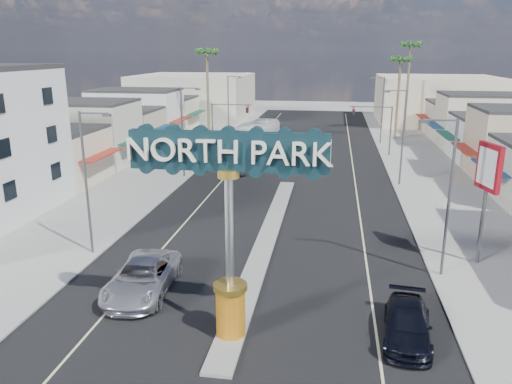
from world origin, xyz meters
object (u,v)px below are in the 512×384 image
(streetlight_l_mid, at_px, (184,128))
(city_bus, at_px, (255,138))
(traffic_signal_right, at_px, (376,121))
(palm_left_far, at_px, (207,57))
(streetlight_l_near, at_px, (88,176))
(streetlight_r_far, at_px, (381,107))
(suv_right, at_px, (407,324))
(gateway_sign, at_px, (229,212))
(streetlight_r_mid, at_px, (401,133))
(bank_pylon_sign, at_px, (488,174))
(streetlight_r_near, at_px, (447,191))
(palm_right_far, at_px, (410,50))
(suv_left, at_px, (143,277))
(traffic_signal_left, at_px, (226,118))
(palm_right_mid, at_px, (401,64))
(car_parked_left, at_px, (239,164))
(streetlight_l_far, at_px, (229,104))

(streetlight_l_mid, height_order, city_bus, streetlight_l_mid)
(traffic_signal_right, relative_size, palm_left_far, 0.46)
(streetlight_l_near, distance_m, streetlight_r_far, 46.90)
(streetlight_l_near, distance_m, suv_right, 19.98)
(gateway_sign, bearing_deg, streetlight_r_mid, 69.58)
(bank_pylon_sign, bearing_deg, streetlight_r_mid, 83.91)
(gateway_sign, height_order, streetlight_l_near, gateway_sign)
(streetlight_r_near, xyz_separation_m, bank_pylon_sign, (2.63, 2.05, 0.53))
(streetlight_l_near, relative_size, city_bus, 0.67)
(city_bus, relative_size, bank_pylon_sign, 1.86)
(streetlight_l_near, bearing_deg, streetlight_r_far, 63.58)
(palm_right_far, bearing_deg, traffic_signal_right, -107.90)
(gateway_sign, height_order, suv_left, gateway_sign)
(traffic_signal_left, relative_size, streetlight_r_near, 0.67)
(bank_pylon_sign, bearing_deg, palm_right_far, 73.36)
(traffic_signal_left, xyz_separation_m, streetlight_r_far, (19.62, 8.01, 0.79))
(city_bus, bearing_deg, streetlight_r_mid, -32.17)
(bank_pylon_sign, bearing_deg, palm_right_mid, 75.66)
(palm_right_mid, bearing_deg, palm_left_far, -167.01)
(streetlight_r_mid, height_order, palm_right_far, palm_right_far)
(streetlight_r_mid, distance_m, car_parked_left, 16.77)
(gateway_sign, relative_size, streetlight_l_far, 1.02)
(bank_pylon_sign, bearing_deg, streetlight_l_near, 170.58)
(streetlight_l_near, bearing_deg, traffic_signal_right, 60.01)
(suv_left, height_order, suv_right, suv_left)
(streetlight_l_near, height_order, palm_left_far, palm_left_far)
(streetlight_r_near, relative_size, palm_right_far, 0.64)
(streetlight_r_near, distance_m, palm_right_mid, 46.40)
(gateway_sign, relative_size, traffic_signal_left, 1.53)
(traffic_signal_right, relative_size, palm_right_mid, 0.50)
(gateway_sign, xyz_separation_m, bank_pylon_sign, (13.06, 10.07, -0.33))
(gateway_sign, height_order, streetlight_r_near, gateway_sign)
(suv_right, bearing_deg, streetlight_l_far, 116.51)
(suv_left, bearing_deg, traffic_signal_right, 66.24)
(car_parked_left, bearing_deg, suv_right, -68.74)
(suv_right, relative_size, bank_pylon_sign, 0.69)
(streetlight_l_far, height_order, city_bus, streetlight_l_far)
(city_bus, distance_m, bank_pylon_sign, 36.37)
(streetlight_r_near, height_order, bank_pylon_sign, streetlight_r_near)
(suv_right, bearing_deg, bank_pylon_sign, 65.72)
(city_bus, bearing_deg, suv_right, -64.26)
(suv_right, bearing_deg, streetlight_l_near, 165.23)
(streetlight_r_mid, xyz_separation_m, suv_left, (-15.90, -24.53, -4.17))
(suv_left, bearing_deg, streetlight_l_mid, 98.51)
(streetlight_r_near, distance_m, car_parked_left, 28.35)
(car_parked_left, bearing_deg, bank_pylon_sign, -51.16)
(palm_right_mid, bearing_deg, streetlight_r_mid, -95.64)
(suv_left, bearing_deg, bank_pylon_sign, 16.63)
(suv_right, bearing_deg, car_parked_left, 119.98)
(traffic_signal_left, distance_m, suv_right, 44.46)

